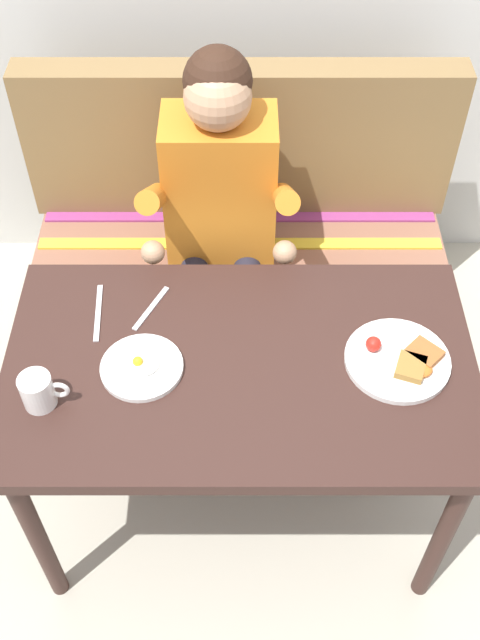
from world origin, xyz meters
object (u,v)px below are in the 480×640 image
(table, at_px, (240,381))
(knife, at_px, (98,312))
(plate_breakfast, at_px, (400,361))
(coffee_mug, at_px, (38,390))
(plate_eggs, at_px, (142,367))
(couch, at_px, (240,262))
(person, at_px, (220,206))
(fork, at_px, (151,308))

(table, bearing_deg, knife, 156.45)
(plate_breakfast, relative_size, coffee_mug, 2.26)
(plate_breakfast, bearing_deg, plate_eggs, -178.43)
(plate_eggs, xyz_separation_m, coffee_mug, (-0.23, -0.10, 0.04))
(coffee_mug, relative_size, knife, 0.59)
(table, distance_m, coffee_mug, 0.51)
(table, xyz_separation_m, plate_breakfast, (0.40, -0.00, 0.09))
(plate_breakfast, height_order, knife, plate_breakfast)
(couch, xyz_separation_m, plate_eggs, (-0.25, -0.79, 0.41))
(table, relative_size, plate_breakfast, 4.50)
(couch, bearing_deg, table, -90.00)
(coffee_mug, bearing_deg, person, 59.61)
(couch, relative_size, fork, 8.47)
(coffee_mug, bearing_deg, table, 14.36)
(table, height_order, plate_breakfast, plate_breakfast)
(plate_breakfast, distance_m, fork, 0.67)
(person, xyz_separation_m, plate_breakfast, (0.46, -0.59, 0.00))
(plate_eggs, bearing_deg, plate_breakfast, 1.57)
(knife, bearing_deg, fork, 2.68)
(plate_eggs, relative_size, knife, 1.04)
(person, bearing_deg, table, -84.08)
(couch, distance_m, person, 0.45)
(couch, height_order, plate_eggs, couch)
(person, relative_size, plate_eggs, 5.81)
(person, xyz_separation_m, plate_eggs, (-0.18, -0.61, -0.00))
(knife, bearing_deg, couch, 53.82)
(couch, relative_size, coffee_mug, 12.20)
(plate_eggs, bearing_deg, knife, 125.45)
(table, relative_size, knife, 6.00)
(person, bearing_deg, coffee_mug, -120.39)
(knife, bearing_deg, coffee_mug, -112.99)
(plate_breakfast, bearing_deg, table, 179.45)
(table, xyz_separation_m, fork, (-0.24, 0.18, 0.08))
(couch, bearing_deg, coffee_mug, -118.36)
(table, distance_m, plate_eggs, 0.26)
(plate_breakfast, relative_size, fork, 1.57)
(person, height_order, fork, person)
(coffee_mug, bearing_deg, plate_breakfast, 7.67)
(plate_breakfast, height_order, fork, plate_breakfast)
(couch, bearing_deg, plate_breakfast, -62.33)
(table, xyz_separation_m, knife, (-0.38, 0.17, 0.08))
(coffee_mug, bearing_deg, knife, 70.88)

